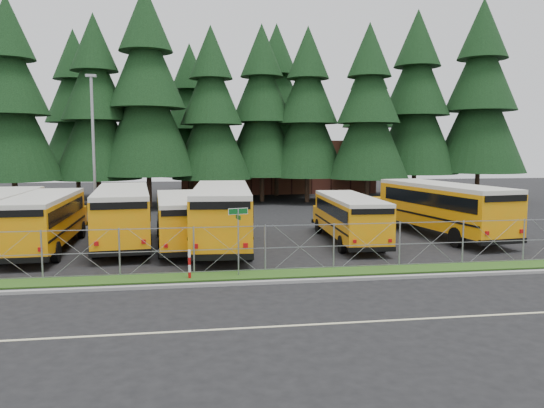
{
  "coord_description": "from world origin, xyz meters",
  "views": [
    {
      "loc": [
        -4.13,
        -22.92,
        5.27
      ],
      "look_at": [
        0.07,
        4.0,
        2.33
      ],
      "focal_mm": 35.0,
      "sensor_mm": 36.0,
      "label": 1
    }
  ],
  "objects": [
    {
      "name": "bus_east",
      "position": [
        10.46,
        6.35,
        1.57
      ],
      "size": [
        4.48,
        12.26,
        3.14
      ],
      "primitive_type": null,
      "rotation": [
        0.0,
        0.0,
        0.14
      ],
      "color": "orange",
      "rests_on": "ground"
    },
    {
      "name": "striped_bollard",
      "position": [
        -4.19,
        -1.93,
        0.6
      ],
      "size": [
        0.11,
        0.11,
        1.2
      ],
      "primitive_type": "cylinder",
      "color": "#B20C0C",
      "rests_on": "ground"
    },
    {
      "name": "ground",
      "position": [
        0.0,
        0.0,
        0.0
      ],
      "size": [
        120.0,
        120.0,
        0.0
      ],
      "primitive_type": "plane",
      "color": "black",
      "rests_on": "ground"
    },
    {
      "name": "road_lane_line",
      "position": [
        0.0,
        -8.0,
        0.01
      ],
      "size": [
        50.0,
        0.12,
        0.01
      ],
      "primitive_type": "cube",
      "color": "beige",
      "rests_on": "ground"
    },
    {
      "name": "conifer_9",
      "position": [
        23.58,
        24.88,
        9.64
      ],
      "size": [
        8.72,
        8.72,
        19.29
      ],
      "primitive_type": null,
      "color": "black",
      "rests_on": "ground"
    },
    {
      "name": "conifer_2",
      "position": [
        -12.05,
        25.31,
        8.34
      ],
      "size": [
        7.54,
        7.54,
        16.68
      ],
      "primitive_type": null,
      "color": "black",
      "rests_on": "ground"
    },
    {
      "name": "conifer_1",
      "position": [
        -18.3,
        23.13,
        8.69
      ],
      "size": [
        7.86,
        7.86,
        17.38
      ],
      "primitive_type": null,
      "color": "black",
      "rests_on": "ground"
    },
    {
      "name": "bus_4",
      "position": [
        -2.47,
        4.9,
        1.61
      ],
      "size": [
        3.77,
        12.46,
        3.22
      ],
      "primitive_type": null,
      "rotation": [
        0.0,
        0.0,
        -0.07
      ],
      "color": "orange",
      "rests_on": "ground"
    },
    {
      "name": "conifer_3",
      "position": [
        -7.66,
        24.89,
        9.54
      ],
      "size": [
        8.62,
        8.62,
        19.07
      ],
      "primitive_type": null,
      "color": "black",
      "rests_on": "ground"
    },
    {
      "name": "conifer_10",
      "position": [
        -15.5,
        34.18,
        8.56
      ],
      "size": [
        7.74,
        7.74,
        17.12
      ],
      "primitive_type": null,
      "color": "black",
      "rests_on": "ground"
    },
    {
      "name": "conifer_8",
      "position": [
        17.62,
        26.16,
        9.17
      ],
      "size": [
        8.29,
        8.29,
        18.33
      ],
      "primitive_type": null,
      "color": "black",
      "rests_on": "ground"
    },
    {
      "name": "conifer_12",
      "position": [
        5.24,
        33.93,
        9.16
      ],
      "size": [
        8.28,
        8.28,
        18.32
      ],
      "primitive_type": null,
      "color": "black",
      "rests_on": "ground"
    },
    {
      "name": "conifer_6",
      "position": [
        7.02,
        26.66,
        8.27
      ],
      "size": [
        7.47,
        7.47,
        16.53
      ],
      "primitive_type": null,
      "color": "black",
      "rests_on": "ground"
    },
    {
      "name": "bus_3",
      "position": [
        -4.63,
        5.36,
        1.35
      ],
      "size": [
        3.1,
        10.47,
        2.71
      ],
      "primitive_type": null,
      "rotation": [
        0.0,
        0.0,
        0.06
      ],
      "color": "orange",
      "rests_on": "ground"
    },
    {
      "name": "grass_verge",
      "position": [
        0.0,
        -1.7,
        0.03
      ],
      "size": [
        50.0,
        1.4,
        0.06
      ],
      "primitive_type": "cube",
      "color": "#254C15",
      "rests_on": "ground"
    },
    {
      "name": "conifer_7",
      "position": [
        12.01,
        23.73,
        8.19
      ],
      "size": [
        7.41,
        7.41,
        16.39
      ],
      "primitive_type": null,
      "color": "black",
      "rests_on": "ground"
    },
    {
      "name": "bus_6",
      "position": [
        4.51,
        5.06,
        1.3
      ],
      "size": [
        2.83,
        10.03,
        2.6
      ],
      "primitive_type": null,
      "rotation": [
        0.0,
        0.0,
        -0.05
      ],
      "color": "orange",
      "rests_on": "ground"
    },
    {
      "name": "conifer_5",
      "position": [
        2.84,
        28.04,
        8.45
      ],
      "size": [
        7.64,
        7.64,
        16.9
      ],
      "primitive_type": null,
      "color": "black",
      "rests_on": "ground"
    },
    {
      "name": "bus_1",
      "position": [
        -11.44,
        5.26,
        1.44
      ],
      "size": [
        2.85,
        11.02,
        2.87
      ],
      "primitive_type": null,
      "rotation": [
        0.0,
        0.0,
        0.02
      ],
      "color": "orange",
      "rests_on": "ground"
    },
    {
      "name": "brick_building",
      "position": [
        6.0,
        40.0,
        3.0
      ],
      "size": [
        22.0,
        10.0,
        6.0
      ],
      "primitive_type": "cube",
      "color": "brown",
      "rests_on": "ground"
    },
    {
      "name": "conifer_11",
      "position": [
        -3.94,
        32.02,
        7.82
      ],
      "size": [
        7.07,
        7.07,
        15.63
      ],
      "primitive_type": null,
      "color": "black",
      "rests_on": "ground"
    },
    {
      "name": "light_standard",
      "position": [
        -10.58,
        14.9,
        5.5
      ],
      "size": [
        0.7,
        0.35,
        10.14
      ],
      "color": "#919399",
      "rests_on": "ground"
    },
    {
      "name": "bus_2",
      "position": [
        -7.72,
        6.35,
        1.54
      ],
      "size": [
        3.85,
        11.95,
        3.08
      ],
      "primitive_type": null,
      "rotation": [
        0.0,
        0.0,
        0.09
      ],
      "color": "orange",
      "rests_on": "ground"
    },
    {
      "name": "conifer_4",
      "position": [
        -2.07,
        25.81,
        8.06
      ],
      "size": [
        7.29,
        7.29,
        16.12
      ],
      "primitive_type": null,
      "color": "black",
      "rests_on": "ground"
    },
    {
      "name": "conifer_13",
      "position": [
        15.37,
        33.44,
        8.2
      ],
      "size": [
        7.42,
        7.42,
        16.4
      ],
      "primitive_type": null,
      "color": "black",
      "rests_on": "ground"
    },
    {
      "name": "bus_0",
      "position": [
        -13.96,
        6.31,
        1.46
      ],
      "size": [
        2.8,
        11.18,
        2.92
      ],
      "primitive_type": null,
      "rotation": [
        0.0,
        0.0,
        0.02
      ],
      "color": "orange",
      "rests_on": "ground"
    },
    {
      "name": "street_sign",
      "position": [
        -2.21,
        -1.69,
        2.03
      ],
      "size": [
        0.82,
        0.54,
        2.81
      ],
      "color": "#919399",
      "rests_on": "ground"
    },
    {
      "name": "curb",
      "position": [
        0.0,
        -3.1,
        0.06
      ],
      "size": [
        50.0,
        0.25,
        0.12
      ],
      "primitive_type": "cube",
      "color": "gray",
      "rests_on": "ground"
    },
    {
      "name": "chainlink_fence",
      "position": [
        0.0,
        -1.0,
        1.0
      ],
      "size": [
        44.0,
        0.1,
        2.0
      ],
      "primitive_type": null,
      "color": "#919399",
      "rests_on": "ground"
    }
  ]
}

